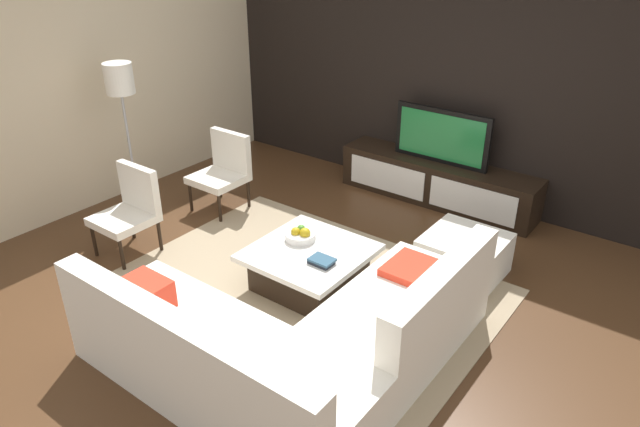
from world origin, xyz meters
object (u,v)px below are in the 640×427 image
(sectional_couch, at_px, (294,342))
(coffee_table, at_px, (309,267))
(book_stack, at_px, (322,261))
(accent_chair_far, at_px, (224,167))
(media_console, at_px, (437,182))
(accent_chair_near, at_px, (131,206))
(ottoman, at_px, (464,256))
(floor_lamp, at_px, (121,90))
(fruit_bowl, at_px, (301,235))
(television, at_px, (442,136))

(sectional_couch, relative_size, coffee_table, 2.38)
(book_stack, bearing_deg, accent_chair_far, 157.41)
(coffee_table, distance_m, accent_chair_far, 1.95)
(coffee_table, bearing_deg, media_console, 87.51)
(accent_chair_near, bearing_deg, ottoman, 30.74)
(coffee_table, bearing_deg, floor_lamp, 178.88)
(accent_chair_near, xyz_separation_m, fruit_bowl, (1.63, 0.63, -0.06))
(sectional_couch, relative_size, book_stack, 11.24)
(sectional_couch, distance_m, accent_chair_far, 2.93)
(coffee_table, bearing_deg, book_stack, -27.36)
(accent_chair_far, bearing_deg, accent_chair_near, -92.89)
(floor_lamp, bearing_deg, coffee_table, -1.12)
(accent_chair_far, bearing_deg, media_console, 37.84)
(television, xyz_separation_m, book_stack, (0.12, -2.41, -0.40))
(fruit_bowl, bearing_deg, media_console, 82.84)
(accent_chair_near, distance_m, fruit_bowl, 1.74)
(sectional_couch, distance_m, coffee_table, 1.14)
(media_console, relative_size, accent_chair_far, 2.70)
(television, relative_size, coffee_table, 1.15)
(television, distance_m, floor_lamp, 3.51)
(floor_lamp, distance_m, ottoman, 3.87)
(fruit_bowl, bearing_deg, ottoman, 37.30)
(book_stack, bearing_deg, floor_lamp, 176.58)
(ottoman, height_order, accent_chair_far, accent_chair_far)
(television, bearing_deg, fruit_bowl, -97.16)
(coffee_table, relative_size, floor_lamp, 0.59)
(coffee_table, relative_size, fruit_bowl, 3.53)
(television, distance_m, accent_chair_near, 3.42)
(coffee_table, relative_size, book_stack, 4.71)
(sectional_couch, distance_m, book_stack, 0.94)
(media_console, xyz_separation_m, fruit_bowl, (-0.28, -2.20, 0.18))
(coffee_table, distance_m, ottoman, 1.44)
(accent_chair_far, bearing_deg, sectional_couch, -37.22)
(sectional_couch, height_order, coffee_table, sectional_couch)
(ottoman, relative_size, book_stack, 3.34)
(media_console, relative_size, coffee_table, 2.37)
(accent_chair_near, bearing_deg, fruit_bowl, 23.26)
(media_console, relative_size, floor_lamp, 1.40)
(coffee_table, bearing_deg, ottoman, 44.68)
(television, relative_size, floor_lamp, 0.68)
(ottoman, bearing_deg, book_stack, -125.45)
(coffee_table, distance_m, accent_chair_near, 1.90)
(television, xyz_separation_m, sectional_couch, (0.51, -3.26, -0.52))
(media_console, xyz_separation_m, television, (0.00, 0.00, 0.56))
(ottoman, bearing_deg, accent_chair_far, -174.03)
(sectional_couch, distance_m, fruit_bowl, 1.33)
(floor_lamp, xyz_separation_m, accent_chair_far, (0.74, 0.67, -0.91))
(ottoman, height_order, book_stack, book_stack)
(ottoman, xyz_separation_m, fruit_bowl, (-1.20, -0.92, 0.23))
(accent_chair_near, bearing_deg, floor_lamp, 143.39)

